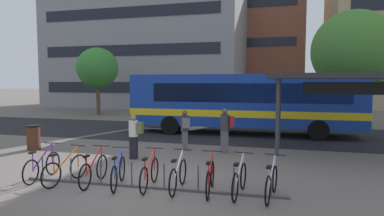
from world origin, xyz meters
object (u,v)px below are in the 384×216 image
Objects in this scene: commuter_grey_pack_1 at (185,127)px; parked_bicycle_silver_5 at (178,176)px; transit_shelter at (344,79)px; street_tree_1 at (353,51)px; parked_bicycle_silver_7 at (239,180)px; parked_bicycle_silver_8 at (271,183)px; parked_bicycle_blue_3 at (118,173)px; city_bus at (242,101)px; trash_bin at (34,137)px; commuter_red_pack_0 at (225,127)px; parked_bicycle_red_6 at (210,178)px; parked_bicycle_red_4 at (150,174)px; parked_bicycle_orange_1 at (66,170)px; parked_bicycle_red_2 at (94,171)px; commuter_olive_pack_2 at (134,133)px; street_tree_0 at (97,68)px; parked_bicycle_purple_0 at (42,166)px.

parked_bicycle_silver_5 is at bearing 166.05° from commuter_grey_pack_1.
street_tree_1 reaches higher than transit_shelter.
parked_bicycle_silver_8 is (0.78, -0.04, 0.00)m from parked_bicycle_silver_7.
parked_bicycle_silver_5 and parked_bicycle_silver_7 have the same top height.
commuter_grey_pack_1 reaches higher than parked_bicycle_blue_3.
trash_bin is (-7.87, -6.41, -1.26)m from city_bus.
commuter_red_pack_0 reaches higher than parked_bicycle_silver_7.
parked_bicycle_red_6 and parked_bicycle_silver_8 have the same top height.
transit_shelter is (5.68, 5.72, 2.54)m from parked_bicycle_red_4.
parked_bicycle_orange_1 is 0.83m from parked_bicycle_red_2.
commuter_red_pack_0 reaches higher than parked_bicycle_orange_1.
commuter_red_pack_0 reaches higher than commuter_olive_pack_2.
street_tree_0 reaches higher than city_bus.
street_tree_0 is (-17.36, 11.29, 1.03)m from transit_shelter.
commuter_red_pack_0 is (-0.08, -4.90, -0.76)m from city_bus.
parked_bicycle_silver_7 is (1.59, 0.02, 0.00)m from parked_bicycle_silver_5.
transit_shelter is at bearing -63.75° from parked_bicycle_blue_3.
parked_bicycle_red_4 is 1.03× the size of commuter_grey_pack_1.
city_bus is 9.85m from parked_bicycle_red_6.
street_tree_0 reaches higher than parked_bicycle_silver_5.
transit_shelter is at bearing -45.33° from parked_bicycle_orange_1.
city_bus reaches higher than parked_bicycle_red_4.
parked_bicycle_silver_8 is at bearing -107.11° from street_tree_1.
parked_bicycle_purple_0 and parked_bicycle_red_2 have the same top height.
commuter_grey_pack_1 is at bearing -25.98° from commuter_red_pack_0.
commuter_red_pack_0 is (-1.91, 4.86, 0.63)m from parked_bicycle_silver_8.
parked_bicycle_purple_0 is 6.75m from commuter_red_pack_0.
parked_bicycle_silver_5 and parked_bicycle_red_6 have the same top height.
parked_bicycle_blue_3 is at bearing 99.36° from parked_bicycle_silver_8.
parked_bicycle_orange_1 and parked_bicycle_blue_3 have the same top height.
parked_bicycle_red_6 is (0.85, -0.00, 0.00)m from parked_bicycle_silver_5.
parked_bicycle_orange_1 is at bearing -102.62° from parked_bicycle_purple_0.
parked_bicycle_red_6 is 0.74m from parked_bicycle_silver_7.
commuter_red_pack_0 is (-4.44, -0.85, -1.91)m from transit_shelter.
parked_bicycle_silver_5 is 7.93m from transit_shelter.
trash_bin is 14.98m from street_tree_0.
trash_bin is 18.78m from street_tree_1.
street_tree_0 is at bearing -71.15° from commuter_red_pack_0.
transit_shelter is 6.47m from commuter_grey_pack_1.
commuter_grey_pack_1 is at bearing -1.01° from parked_bicycle_red_4.
parked_bicycle_red_2 and parked_bicycle_silver_5 have the same top height.
street_tree_0 is at bearing 48.70° from parked_bicycle_silver_8.
parked_bicycle_orange_1 is at bearing 26.27° from commuter_red_pack_0.
city_bus reaches higher than parked_bicycle_silver_7.
parked_bicycle_red_2 is 1.00× the size of parked_bicycle_silver_7.
parked_bicycle_orange_1 is 6.30m from commuter_red_pack_0.
parked_bicycle_red_6 is (4.07, 0.24, 0.00)m from parked_bicycle_orange_1.
commuter_grey_pack_1 is 6.32m from trash_bin.
parked_bicycle_orange_1 and parked_bicycle_silver_7 have the same top height.
parked_bicycle_red_2 is 1.67× the size of trash_bin.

